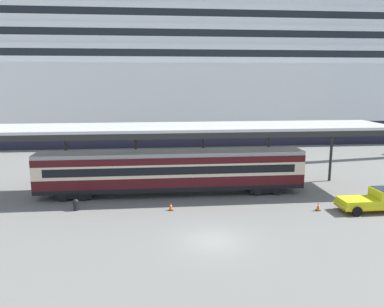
{
  "coord_description": "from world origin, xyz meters",
  "views": [
    {
      "loc": [
        -3.87,
        -23.8,
        10.55
      ],
      "look_at": [
        -0.67,
        7.59,
        4.5
      ],
      "focal_mm": 36.06,
      "sensor_mm": 36.0,
      "label": 1
    }
  ],
  "objects_px": {
    "cruise_ship": "(200,61)",
    "traffic_cone_mid": "(171,206)",
    "train_carriage": "(172,170)",
    "traffic_cone_near": "(318,206)",
    "service_truck": "(376,199)",
    "quay_bollard": "(76,204)"
  },
  "relations": [
    {
      "from": "service_truck",
      "to": "quay_bollard",
      "type": "distance_m",
      "value": 24.53
    },
    {
      "from": "cruise_ship",
      "to": "train_carriage",
      "type": "distance_m",
      "value": 40.08
    },
    {
      "from": "service_truck",
      "to": "quay_bollard",
      "type": "height_order",
      "value": "service_truck"
    },
    {
      "from": "cruise_ship",
      "to": "traffic_cone_near",
      "type": "distance_m",
      "value": 45.66
    },
    {
      "from": "cruise_ship",
      "to": "traffic_cone_mid",
      "type": "xyz_separation_m",
      "value": [
        -7.44,
        -42.07,
        -13.66
      ]
    },
    {
      "from": "cruise_ship",
      "to": "traffic_cone_near",
      "type": "bearing_deg",
      "value": -83.98
    },
    {
      "from": "train_carriage",
      "to": "quay_bollard",
      "type": "relative_size",
      "value": 25.39
    },
    {
      "from": "service_truck",
      "to": "traffic_cone_mid",
      "type": "xyz_separation_m",
      "value": [
        -16.62,
        1.88,
        -0.64
      ]
    },
    {
      "from": "traffic_cone_mid",
      "to": "quay_bollard",
      "type": "xyz_separation_m",
      "value": [
        -7.76,
        0.81,
        0.17
      ]
    },
    {
      "from": "traffic_cone_near",
      "to": "quay_bollard",
      "type": "height_order",
      "value": "quay_bollard"
    },
    {
      "from": "cruise_ship",
      "to": "train_carriage",
      "type": "bearing_deg",
      "value": -100.74
    },
    {
      "from": "cruise_ship",
      "to": "service_truck",
      "type": "relative_size",
      "value": 31.11
    },
    {
      "from": "cruise_ship",
      "to": "service_truck",
      "type": "height_order",
      "value": "cruise_ship"
    },
    {
      "from": "service_truck",
      "to": "traffic_cone_mid",
      "type": "bearing_deg",
      "value": 173.54
    },
    {
      "from": "traffic_cone_mid",
      "to": "quay_bollard",
      "type": "distance_m",
      "value": 7.8
    },
    {
      "from": "cruise_ship",
      "to": "quay_bollard",
      "type": "relative_size",
      "value": 169.21
    },
    {
      "from": "train_carriage",
      "to": "traffic_cone_mid",
      "type": "relative_size",
      "value": 34.65
    },
    {
      "from": "train_carriage",
      "to": "traffic_cone_near",
      "type": "xyz_separation_m",
      "value": [
        11.71,
        -5.68,
        -1.93
      ]
    },
    {
      "from": "train_carriage",
      "to": "quay_bollard",
      "type": "height_order",
      "value": "train_carriage"
    },
    {
      "from": "cruise_ship",
      "to": "quay_bollard",
      "type": "height_order",
      "value": "cruise_ship"
    },
    {
      "from": "traffic_cone_near",
      "to": "traffic_cone_mid",
      "type": "xyz_separation_m",
      "value": [
        -12.01,
        1.28,
        -0.04
      ]
    },
    {
      "from": "train_carriage",
      "to": "cruise_ship",
      "type": "bearing_deg",
      "value": 79.26
    }
  ]
}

